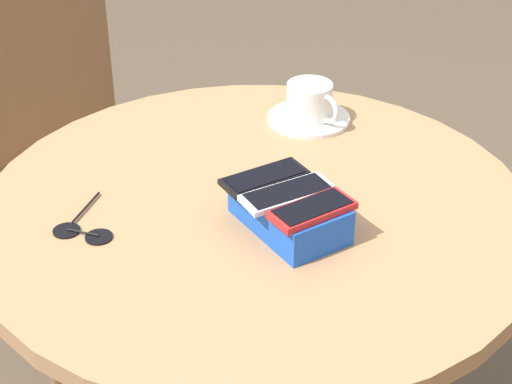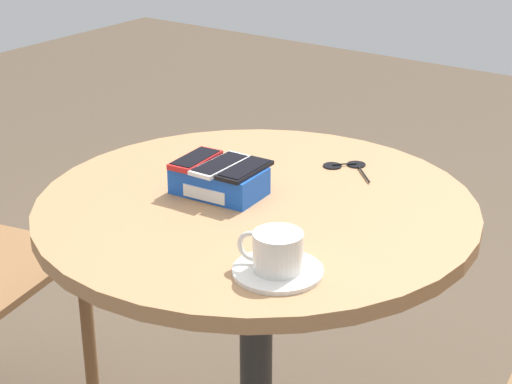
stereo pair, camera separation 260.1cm
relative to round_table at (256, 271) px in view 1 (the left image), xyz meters
name	(u,v)px [view 1 (the left image)]	position (x,y,z in m)	size (l,w,h in m)	color
round_table	(256,271)	(0.00, 0.00, 0.00)	(0.87, 0.87, 0.78)	#2D2D2D
phone_box	(289,211)	(-0.08, -0.01, 0.16)	(0.18, 0.12, 0.06)	blue
phone_red	(312,210)	(-0.14, -0.02, 0.20)	(0.07, 0.13, 0.01)	red
phone_white	(287,193)	(-0.08, -0.01, 0.20)	(0.06, 0.14, 0.01)	silver
phone_black	(267,177)	(-0.03, 0.00, 0.20)	(0.06, 0.14, 0.01)	black
saucer	(309,119)	(0.20, -0.22, 0.14)	(0.15, 0.15, 0.01)	silver
coffee_cup	(310,100)	(0.20, -0.22, 0.18)	(0.11, 0.08, 0.07)	silver
sunglasses	(83,231)	(0.05, 0.26, 0.14)	(0.13, 0.10, 0.01)	black
chair_far_side	(66,166)	(0.78, 0.10, -0.18)	(0.47, 0.47, 0.91)	brown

